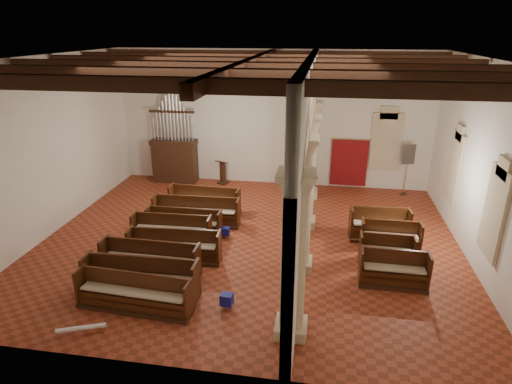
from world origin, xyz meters
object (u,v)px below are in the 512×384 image
object	(u,v)px
pipe_organ	(175,153)
aisle_pew_0	(393,274)
lectern	(223,174)
nave_pew_0	(135,298)
processional_banner	(406,177)

from	to	relation	value
pipe_organ	aisle_pew_0	bearing A→B (deg)	-39.83
pipe_organ	lectern	world-z (taller)	pipe_organ
lectern	nave_pew_0	xyz separation A→B (m)	(-0.04, -9.68, -0.15)
aisle_pew_0	nave_pew_0	bearing A→B (deg)	-160.88
processional_banner	nave_pew_0	world-z (taller)	processional_banner
processional_banner	aisle_pew_0	distance (m)	7.54
lectern	pipe_organ	bearing A→B (deg)	-156.71
pipe_organ	processional_banner	bearing A→B (deg)	-0.53
pipe_organ	aisle_pew_0	size ratio (longest dim) A/B	2.32
lectern	aisle_pew_0	xyz separation A→B (m)	(6.69, -7.47, -0.13)
processional_banner	pipe_organ	bearing A→B (deg)	166.08
nave_pew_0	pipe_organ	bearing A→B (deg)	106.75
pipe_organ	processional_banner	world-z (taller)	pipe_organ
aisle_pew_0	lectern	bearing A→B (deg)	132.76
aisle_pew_0	pipe_organ	bearing A→B (deg)	141.07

